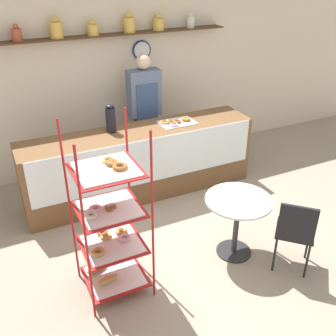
% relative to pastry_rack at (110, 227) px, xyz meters
% --- Properties ---
extents(ground_plane, '(14.00, 14.00, 0.00)m').
position_rel_pastry_rack_xyz_m(ground_plane, '(0.93, 0.21, -0.73)').
color(ground_plane, gray).
extents(back_wall, '(10.00, 0.30, 2.70)m').
position_rel_pastry_rack_xyz_m(back_wall, '(0.93, 2.64, 0.63)').
color(back_wall, beige).
rests_on(back_wall, ground_plane).
extents(display_counter, '(3.15, 0.65, 0.96)m').
position_rel_pastry_rack_xyz_m(display_counter, '(0.93, 1.54, -0.26)').
color(display_counter, brown).
rests_on(display_counter, ground_plane).
extents(pastry_rack, '(0.62, 0.60, 1.76)m').
position_rel_pastry_rack_xyz_m(pastry_rack, '(0.00, 0.00, 0.00)').
color(pastry_rack, '#A51919').
rests_on(pastry_rack, ground_plane).
extents(person_worker, '(0.46, 0.23, 1.79)m').
position_rel_pastry_rack_xyz_m(person_worker, '(1.25, 2.13, 0.24)').
color(person_worker, '#282833').
rests_on(person_worker, ground_plane).
extents(cafe_table, '(0.71, 0.71, 0.71)m').
position_rel_pastry_rack_xyz_m(cafe_table, '(1.38, -0.10, -0.20)').
color(cafe_table, '#262628').
rests_on(cafe_table, ground_plane).
extents(cafe_chair, '(0.54, 0.54, 0.86)m').
position_rel_pastry_rack_xyz_m(cafe_chair, '(1.76, -0.58, -0.21)').
color(cafe_chair, black).
rests_on(cafe_chair, ground_plane).
extents(coffee_carafe, '(0.13, 0.13, 0.37)m').
position_rel_pastry_rack_xyz_m(coffee_carafe, '(0.58, 1.65, 0.40)').
color(coffee_carafe, black).
rests_on(coffee_carafe, display_counter).
extents(donut_tray_counter, '(0.49, 0.33, 0.05)m').
position_rel_pastry_rack_xyz_m(donut_tray_counter, '(1.48, 1.55, 0.24)').
color(donut_tray_counter, silver).
rests_on(donut_tray_counter, display_counter).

